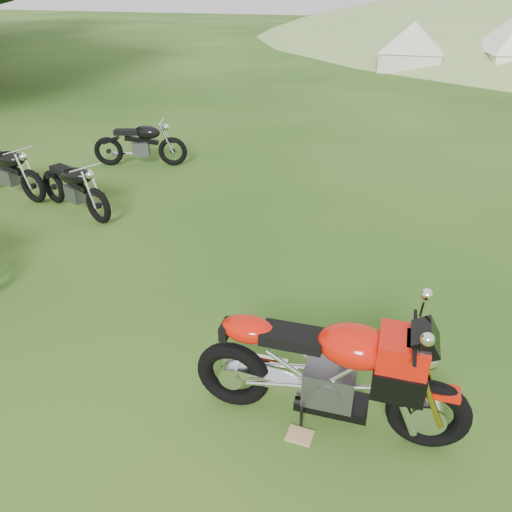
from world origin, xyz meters
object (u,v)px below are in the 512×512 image
(sport_motorcycle, at_px, (329,363))
(vintage_moto_c, at_px, (73,185))
(vintage_moto_d, at_px, (140,142))
(plywood_board, at_px, (300,435))
(vintage_moto_b, at_px, (7,169))
(tent_left, at_px, (412,43))

(sport_motorcycle, relative_size, vintage_moto_c, 1.22)
(vintage_moto_d, bearing_deg, plywood_board, -68.35)
(plywood_board, xyz_separation_m, vintage_moto_c, (-4.73, 3.40, 0.47))
(vintage_moto_c, bearing_deg, sport_motorcycle, -11.89)
(sport_motorcycle, distance_m, plywood_board, 0.71)
(vintage_moto_b, height_order, tent_left, tent_left)
(vintage_moto_c, bearing_deg, plywood_board, -14.63)
(vintage_moto_c, bearing_deg, vintage_moto_b, -168.77)
(vintage_moto_b, bearing_deg, vintage_moto_c, 2.93)
(plywood_board, xyz_separation_m, vintage_moto_b, (-6.34, 3.68, 0.48))
(sport_motorcycle, bearing_deg, vintage_moto_c, 144.46)
(vintage_moto_c, relative_size, tent_left, 0.72)
(vintage_moto_c, xyz_separation_m, vintage_moto_d, (-0.23, 2.52, 0.01))
(vintage_moto_b, distance_m, vintage_moto_c, 1.64)
(vintage_moto_b, distance_m, vintage_moto_d, 2.63)
(sport_motorcycle, distance_m, tent_left, 21.09)
(vintage_moto_b, xyz_separation_m, tent_left, (5.84, 17.63, 0.61))
(vintage_moto_c, height_order, vintage_moto_d, vintage_moto_d)
(sport_motorcycle, distance_m, vintage_moto_d, 7.66)
(plywood_board, bearing_deg, tent_left, 91.35)
(sport_motorcycle, height_order, vintage_moto_c, sport_motorcycle)
(sport_motorcycle, bearing_deg, tent_left, 89.22)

